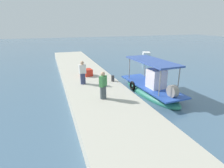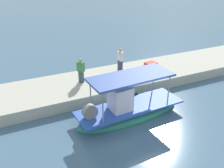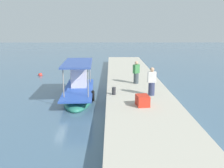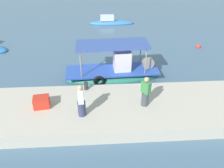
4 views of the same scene
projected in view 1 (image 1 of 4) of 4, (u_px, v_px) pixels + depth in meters
The scene contains 8 objects.
ground_plane at pixel (150, 90), 14.57m from camera, with size 120.00×120.00×0.00m, color slate.
dock_quay at pixel (97, 93), 13.11m from camera, with size 36.00×4.14×0.71m, color #BDB7A6.
main_fishing_boat at pixel (151, 88), 13.74m from camera, with size 6.54×2.30×2.88m.
fisherman_near_bollard at pixel (83, 74), 13.64m from camera, with size 0.41×0.51×1.74m.
fisherman_by_crate at pixel (103, 87), 10.94m from camera, with size 0.52×0.53×1.68m.
mooring_bollard at pixel (113, 78), 14.43m from camera, with size 0.24×0.24×0.47m, color #2D2D33.
cargo_crate at pixel (88, 72), 15.95m from camera, with size 0.80×0.64×0.58m, color red.
moored_boat_mid at pixel (146, 60), 25.67m from camera, with size 5.29×3.44×1.46m.
Camera 1 is at (11.93, -7.31, 5.07)m, focal length 29.40 mm.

